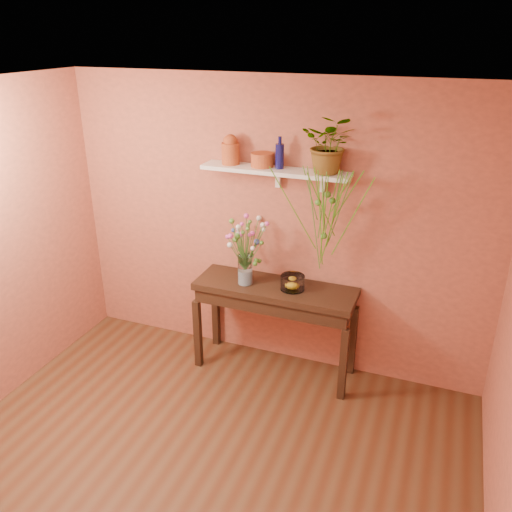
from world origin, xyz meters
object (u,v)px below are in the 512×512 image
(terracotta_jug, at_px, (231,150))
(glass_vase, at_px, (245,272))
(glass_bowl, at_px, (293,283))
(spider_plant, at_px, (330,144))
(sideboard, at_px, (275,299))
(bouquet, at_px, (246,238))
(blue_bottle, at_px, (280,156))

(terracotta_jug, xyz_separation_m, glass_vase, (0.21, -0.19, -1.05))
(glass_bowl, bearing_deg, spider_plant, 32.78)
(sideboard, bearing_deg, glass_bowl, -1.50)
(sideboard, height_order, bouquet, bouquet)
(sideboard, bearing_deg, blue_bottle, 101.14)
(spider_plant, bearing_deg, glass_bowl, -147.22)
(sideboard, relative_size, glass_bowl, 6.80)
(bouquet, distance_m, glass_bowl, 0.57)
(blue_bottle, xyz_separation_m, glass_vase, (-0.24, -0.19, -1.04))
(spider_plant, relative_size, glass_bowl, 2.21)
(spider_plant, distance_m, bouquet, 1.09)
(glass_vase, distance_m, glass_bowl, 0.44)
(blue_bottle, bearing_deg, glass_vase, -141.69)
(spider_plant, height_order, glass_vase, spider_plant)
(glass_vase, relative_size, glass_bowl, 1.28)
(terracotta_jug, xyz_separation_m, blue_bottle, (0.45, 0.00, -0.01))
(spider_plant, bearing_deg, blue_bottle, -179.85)
(blue_bottle, bearing_deg, glass_bowl, -37.86)
(blue_bottle, height_order, spider_plant, spider_plant)
(bouquet, relative_size, glass_bowl, 2.30)
(terracotta_jug, relative_size, glass_vase, 0.94)
(sideboard, distance_m, spider_plant, 1.48)
(terracotta_jug, height_order, blue_bottle, blue_bottle)
(glass_vase, distance_m, bouquet, 0.32)
(sideboard, xyz_separation_m, spider_plant, (0.40, 0.15, 1.41))
(bouquet, bearing_deg, sideboard, 4.87)
(terracotta_jug, height_order, spider_plant, spider_plant)
(glass_vase, xyz_separation_m, glass_bowl, (0.44, 0.04, -0.06))
(terracotta_jug, xyz_separation_m, bouquet, (0.21, -0.17, -0.73))
(blue_bottle, distance_m, bouquet, 0.78)
(sideboard, height_order, glass_vase, glass_vase)
(blue_bottle, height_order, bouquet, blue_bottle)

